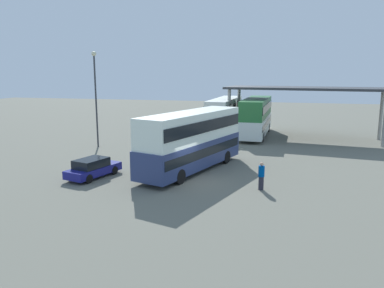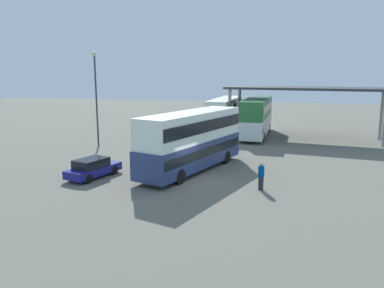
{
  "view_description": "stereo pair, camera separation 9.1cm",
  "coord_description": "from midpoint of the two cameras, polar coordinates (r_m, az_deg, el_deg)",
  "views": [
    {
      "loc": [
        5.94,
        -23.4,
        7.2
      ],
      "look_at": [
        -0.62,
        2.99,
        2.0
      ],
      "focal_mm": 35.33,
      "sensor_mm": 36.0,
      "label": 1
    },
    {
      "loc": [
        6.03,
        -23.38,
        7.2
      ],
      "look_at": [
        -0.62,
        2.99,
        2.0
      ],
      "focal_mm": 35.33,
      "sensor_mm": 36.0,
      "label": 2
    }
  ],
  "objects": [
    {
      "name": "double_decker_main",
      "position": [
        27.63,
        -0.08,
        0.78
      ],
      "size": [
        5.7,
        11.15,
        4.35
      ],
      "rotation": [
        0.0,
        0.0,
        1.26
      ],
      "color": "navy",
      "rests_on": "ground_plane"
    },
    {
      "name": "ground_plane",
      "position": [
        25.2,
        -0.37,
        -5.78
      ],
      "size": [
        140.0,
        140.0,
        0.0
      ],
      "primitive_type": "plane",
      "color": "#656659"
    },
    {
      "name": "lamppost_tall",
      "position": [
        37.41,
        -14.44,
        8.05
      ],
      "size": [
        0.44,
        0.44,
        9.1
      ],
      "color": "#33353A",
      "rests_on": "ground_plane"
    },
    {
      "name": "pedestrian_waiting",
      "position": [
        23.76,
        10.31,
        -4.78
      ],
      "size": [
        0.38,
        0.38,
        1.76
      ],
      "rotation": [
        0.0,
        0.0,
        1.36
      ],
      "color": "#262633",
      "rests_on": "ground_plane"
    },
    {
      "name": "double_decker_mid_row",
      "position": [
        43.58,
        9.59,
        4.27
      ],
      "size": [
        2.93,
        11.54,
        4.26
      ],
      "rotation": [
        0.0,
        0.0,
        1.54
      ],
      "color": "silver",
      "rests_on": "ground_plane"
    },
    {
      "name": "depot_canopy",
      "position": [
        42.79,
        16.6,
        7.66
      ],
      "size": [
        17.37,
        7.64,
        5.59
      ],
      "rotation": [
        0.0,
        0.0,
        -0.13
      ],
      "color": "#33353A",
      "rests_on": "ground_plane"
    },
    {
      "name": "parked_hatchback",
      "position": [
        27.03,
        -14.83,
        -3.52
      ],
      "size": [
        2.66,
        4.37,
        1.35
      ],
      "rotation": [
        0.0,
        0.0,
        1.3
      ],
      "color": "navy",
      "rests_on": "ground_plane"
    },
    {
      "name": "double_decker_near_canopy",
      "position": [
        45.54,
        4.88,
        4.55
      ],
      "size": [
        2.84,
        11.47,
        4.1
      ],
      "rotation": [
        0.0,
        0.0,
        1.54
      ],
      "color": "navy",
      "rests_on": "ground_plane"
    }
  ]
}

